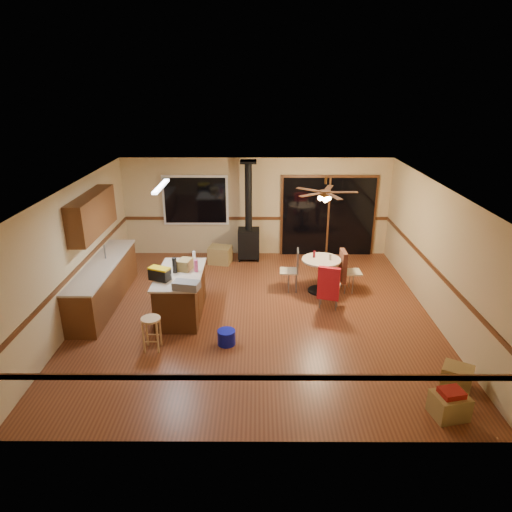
{
  "coord_description": "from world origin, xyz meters",
  "views": [
    {
      "loc": [
        0.03,
        -8.2,
        4.43
      ],
      "look_at": [
        0.0,
        0.3,
        1.15
      ],
      "focal_mm": 32.0,
      "sensor_mm": 36.0,
      "label": 1
    }
  ],
  "objects_px": {
    "wood_stove": "(249,233)",
    "toolbox_black": "(160,275)",
    "box_corner_b": "(457,377)",
    "chair_left": "(294,265)",
    "chair_right": "(344,266)",
    "chair_near": "(329,283)",
    "toolbox_grey": "(186,285)",
    "box_corner_a": "(449,405)",
    "bar_stool": "(152,334)",
    "blue_bucket": "(226,337)",
    "box_under_window": "(220,255)",
    "dining_table": "(321,270)",
    "kitchen_island": "(181,294)"
  },
  "relations": [
    {
      "from": "dining_table",
      "to": "chair_left",
      "type": "bearing_deg",
      "value": 170.96
    },
    {
      "from": "wood_stove",
      "to": "chair_left",
      "type": "relative_size",
      "value": 4.89
    },
    {
      "from": "blue_bucket",
      "to": "box_corner_b",
      "type": "xyz_separation_m",
      "value": [
        3.62,
        -1.21,
        0.04
      ]
    },
    {
      "from": "toolbox_black",
      "to": "dining_table",
      "type": "xyz_separation_m",
      "value": [
        3.25,
        1.39,
        -0.48
      ]
    },
    {
      "from": "toolbox_grey",
      "to": "bar_stool",
      "type": "bearing_deg",
      "value": -134.12
    },
    {
      "from": "wood_stove",
      "to": "toolbox_black",
      "type": "xyz_separation_m",
      "value": [
        -1.62,
        -3.36,
        0.28
      ]
    },
    {
      "from": "chair_near",
      "to": "chair_right",
      "type": "bearing_deg",
      "value": 62.8
    },
    {
      "from": "bar_stool",
      "to": "box_corner_b",
      "type": "xyz_separation_m",
      "value": [
        4.91,
        -1.04,
        -0.13
      ]
    },
    {
      "from": "toolbox_grey",
      "to": "box_under_window",
      "type": "height_order",
      "value": "toolbox_grey"
    },
    {
      "from": "toolbox_grey",
      "to": "box_corner_b",
      "type": "xyz_separation_m",
      "value": [
        4.35,
        -1.61,
        -0.8
      ]
    },
    {
      "from": "toolbox_black",
      "to": "bar_stool",
      "type": "height_order",
      "value": "toolbox_black"
    },
    {
      "from": "toolbox_black",
      "to": "chair_left",
      "type": "relative_size",
      "value": 0.76
    },
    {
      "from": "chair_near",
      "to": "toolbox_black",
      "type": "bearing_deg",
      "value": -171.03
    },
    {
      "from": "box_under_window",
      "to": "box_corner_b",
      "type": "xyz_separation_m",
      "value": [
        4.04,
        -5.12,
        -0.05
      ]
    },
    {
      "from": "toolbox_grey",
      "to": "chair_right",
      "type": "xyz_separation_m",
      "value": [
        3.2,
        1.85,
        -0.38
      ]
    },
    {
      "from": "kitchen_island",
      "to": "toolbox_grey",
      "type": "xyz_separation_m",
      "value": [
        0.25,
        -0.72,
        0.52
      ]
    },
    {
      "from": "dining_table",
      "to": "box_under_window",
      "type": "xyz_separation_m",
      "value": [
        -2.37,
        1.71,
        -0.31
      ]
    },
    {
      "from": "kitchen_island",
      "to": "wood_stove",
      "type": "distance_m",
      "value": 3.33
    },
    {
      "from": "wood_stove",
      "to": "chair_near",
      "type": "xyz_separation_m",
      "value": [
        1.68,
        -2.84,
        -0.13
      ]
    },
    {
      "from": "toolbox_black",
      "to": "box_corner_a",
      "type": "bearing_deg",
      "value": -30.55
    },
    {
      "from": "kitchen_island",
      "to": "chair_left",
      "type": "bearing_deg",
      "value": 26.74
    },
    {
      "from": "toolbox_black",
      "to": "blue_bucket",
      "type": "bearing_deg",
      "value": -31.95
    },
    {
      "from": "toolbox_grey",
      "to": "chair_left",
      "type": "relative_size",
      "value": 0.91
    },
    {
      "from": "blue_bucket",
      "to": "dining_table",
      "type": "bearing_deg",
      "value": 48.37
    },
    {
      "from": "chair_right",
      "to": "box_corner_b",
      "type": "xyz_separation_m",
      "value": [
        1.15,
        -3.46,
        -0.42
      ]
    },
    {
      "from": "chair_right",
      "to": "box_corner_b",
      "type": "bearing_deg",
      "value": -71.58
    },
    {
      "from": "wood_stove",
      "to": "toolbox_black",
      "type": "bearing_deg",
      "value": -115.69
    },
    {
      "from": "chair_left",
      "to": "chair_right",
      "type": "height_order",
      "value": "same"
    },
    {
      "from": "wood_stove",
      "to": "box_corner_b",
      "type": "height_order",
      "value": "wood_stove"
    },
    {
      "from": "toolbox_black",
      "to": "bar_stool",
      "type": "xyz_separation_m",
      "value": [
        0.01,
        -0.98,
        -0.7
      ]
    },
    {
      "from": "chair_near",
      "to": "dining_table",
      "type": "bearing_deg",
      "value": 92.92
    },
    {
      "from": "bar_stool",
      "to": "dining_table",
      "type": "relative_size",
      "value": 0.72
    },
    {
      "from": "chair_left",
      "to": "box_corner_a",
      "type": "height_order",
      "value": "chair_left"
    },
    {
      "from": "dining_table",
      "to": "bar_stool",
      "type": "bearing_deg",
      "value": -143.76
    },
    {
      "from": "box_corner_a",
      "to": "kitchen_island",
      "type": "bearing_deg",
      "value": 144.7
    },
    {
      "from": "box_under_window",
      "to": "chair_right",
      "type": "bearing_deg",
      "value": -29.93
    },
    {
      "from": "chair_left",
      "to": "chair_right",
      "type": "xyz_separation_m",
      "value": [
        1.11,
        -0.05,
        0.01
      ]
    },
    {
      "from": "dining_table",
      "to": "chair_left",
      "type": "relative_size",
      "value": 1.66
    },
    {
      "from": "chair_left",
      "to": "box_under_window",
      "type": "height_order",
      "value": "chair_left"
    },
    {
      "from": "chair_left",
      "to": "chair_near",
      "type": "height_order",
      "value": "same"
    },
    {
      "from": "blue_bucket",
      "to": "box_corner_b",
      "type": "bearing_deg",
      "value": -18.5
    },
    {
      "from": "kitchen_island",
      "to": "box_under_window",
      "type": "height_order",
      "value": "kitchen_island"
    },
    {
      "from": "kitchen_island",
      "to": "box_corner_a",
      "type": "height_order",
      "value": "kitchen_island"
    },
    {
      "from": "wood_stove",
      "to": "toolbox_grey",
      "type": "xyz_separation_m",
      "value": [
        -1.05,
        -3.77,
        0.24
      ]
    },
    {
      "from": "chair_right",
      "to": "box_under_window",
      "type": "distance_m",
      "value": 3.35
    },
    {
      "from": "bar_stool",
      "to": "chair_near",
      "type": "bearing_deg",
      "value": 24.54
    },
    {
      "from": "box_corner_a",
      "to": "box_corner_b",
      "type": "height_order",
      "value": "box_corner_a"
    },
    {
      "from": "box_corner_b",
      "to": "toolbox_grey",
      "type": "bearing_deg",
      "value": 159.7
    },
    {
      "from": "toolbox_grey",
      "to": "box_under_window",
      "type": "relative_size",
      "value": 0.85
    },
    {
      "from": "toolbox_grey",
      "to": "toolbox_black",
      "type": "height_order",
      "value": "toolbox_black"
    }
  ]
}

